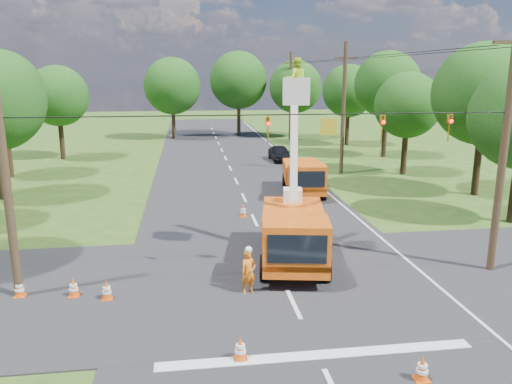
{
  "coord_description": "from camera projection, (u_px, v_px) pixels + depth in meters",
  "views": [
    {
      "loc": [
        -3.41,
        -15.33,
        7.74
      ],
      "look_at": [
        -0.49,
        5.86,
        2.6
      ],
      "focal_mm": 35.0,
      "sensor_mm": 36.0,
      "label": 1
    }
  ],
  "objects": [
    {
      "name": "pole_right_mid",
      "position": [
        343.0,
        108.0,
        38.16
      ],
      "size": [
        1.8,
        0.3,
        10.0
      ],
      "color": "#4C3823",
      "rests_on": "ground"
    },
    {
      "name": "road_main",
      "position": [
        236.0,
        182.0,
        36.3
      ],
      "size": [
        12.0,
        100.0,
        0.06
      ],
      "primitive_type": "cube",
      "color": "black",
      "rests_on": "ground"
    },
    {
      "name": "pole_right_near",
      "position": [
        505.0,
        144.0,
        18.89
      ],
      "size": [
        1.8,
        0.3,
        10.0
      ],
      "color": "#4C3823",
      "rests_on": "ground"
    },
    {
      "name": "pole_left",
      "position": [
        5.0,
        172.0,
        16.65
      ],
      "size": [
        0.3,
        0.3,
        9.0
      ],
      "color": "#4C3823",
      "rests_on": "ground"
    },
    {
      "name": "traffic_cone_3",
      "position": [
        315.0,
        211.0,
        27.27
      ],
      "size": [
        0.38,
        0.38,
        0.71
      ],
      "color": "#EC510C",
      "rests_on": "ground"
    },
    {
      "name": "tree_far_a",
      "position": [
        172.0,
        86.0,
        58.27
      ],
      "size": [
        6.6,
        6.6,
        9.5
      ],
      "color": "#382616",
      "rests_on": "ground"
    },
    {
      "name": "pole_right_far",
      "position": [
        290.0,
        96.0,
        57.42
      ],
      "size": [
        1.8,
        0.3,
        10.0
      ],
      "color": "#4C3823",
      "rests_on": "ground"
    },
    {
      "name": "distant_car",
      "position": [
        280.0,
        153.0,
        44.59
      ],
      "size": [
        1.76,
        4.13,
        1.39
      ],
      "primitive_type": "imported",
      "rotation": [
        0.0,
        0.0,
        0.03
      ],
      "color": "black",
      "rests_on": "ground"
    },
    {
      "name": "second_truck",
      "position": [
        304.0,
        176.0,
        32.34
      ],
      "size": [
        3.08,
        6.38,
        2.3
      ],
      "rotation": [
        0.0,
        0.0,
        -0.13
      ],
      "color": "orange",
      "rests_on": "ground"
    },
    {
      "name": "tree_right_d",
      "position": [
        388.0,
        84.0,
        45.37
      ],
      "size": [
        6.0,
        6.0,
        9.7
      ],
      "color": "#382616",
      "rests_on": "ground"
    },
    {
      "name": "traffic_cone_5",
      "position": [
        74.0,
        288.0,
        17.57
      ],
      "size": [
        0.38,
        0.38,
        0.71
      ],
      "color": "#EC510C",
      "rests_on": "ground"
    },
    {
      "name": "tree_right_c",
      "position": [
        408.0,
        105.0,
        37.77
      ],
      "size": [
        5.0,
        5.0,
        7.83
      ],
      "color": "#382616",
      "rests_on": "ground"
    },
    {
      "name": "signal_span",
      "position": [
        346.0,
        126.0,
        17.87
      ],
      "size": [
        18.0,
        0.29,
        1.07
      ],
      "color": "black",
      "rests_on": "ground"
    },
    {
      "name": "ground",
      "position": [
        236.0,
        182.0,
        36.3
      ],
      "size": [
        140.0,
        140.0,
        0.0
      ],
      "primitive_type": "plane",
      "color": "#284C16",
      "rests_on": "ground"
    },
    {
      "name": "traffic_cone_2",
      "position": [
        309.0,
        229.0,
        24.14
      ],
      "size": [
        0.38,
        0.38,
        0.71
      ],
      "color": "#EC510C",
      "rests_on": "ground"
    },
    {
      "name": "tree_right_e",
      "position": [
        349.0,
        91.0,
        53.14
      ],
      "size": [
        5.6,
        5.6,
        8.63
      ],
      "color": "#382616",
      "rests_on": "ground"
    },
    {
      "name": "road_cross",
      "position": [
        283.0,
        281.0,
        18.96
      ],
      "size": [
        56.0,
        10.0,
        0.07
      ],
      "primitive_type": "cube",
      "color": "black",
      "rests_on": "ground"
    },
    {
      "name": "tree_far_c",
      "position": [
        295.0,
        87.0,
        59.26
      ],
      "size": [
        6.2,
        6.2,
        9.18
      ],
      "color": "#382616",
      "rests_on": "ground"
    },
    {
      "name": "tree_far_b",
      "position": [
        238.0,
        80.0,
        61.11
      ],
      "size": [
        7.0,
        7.0,
        10.32
      ],
      "color": "#382616",
      "rests_on": "ground"
    },
    {
      "name": "tree_right_b",
      "position": [
        485.0,
        94.0,
        31.0
      ],
      "size": [
        6.4,
        6.4,
        9.65
      ],
      "color": "#382616",
      "rests_on": "ground"
    },
    {
      "name": "traffic_cone_1",
      "position": [
        422.0,
        368.0,
        12.77
      ],
      "size": [
        0.38,
        0.38,
        0.71
      ],
      "color": "#EC510C",
      "rests_on": "ground"
    },
    {
      "name": "bucket_truck",
      "position": [
        294.0,
        222.0,
        20.49
      ],
      "size": [
        3.57,
        6.96,
        8.31
      ],
      "rotation": [
        0.0,
        0.0,
        -0.18
      ],
      "color": "orange",
      "rests_on": "ground"
    },
    {
      "name": "traffic_cone_0",
      "position": [
        240.0,
        349.0,
        13.69
      ],
      "size": [
        0.38,
        0.38,
        0.71
      ],
      "color": "#EC510C",
      "rests_on": "ground"
    },
    {
      "name": "tree_left_f",
      "position": [
        58.0,
        96.0,
        44.56
      ],
      "size": [
        5.4,
        5.4,
        8.4
      ],
      "color": "#382616",
      "rests_on": "ground"
    },
    {
      "name": "traffic_cone_4",
      "position": [
        107.0,
        290.0,
        17.36
      ],
      "size": [
        0.38,
        0.38,
        0.71
      ],
      "color": "#EC510C",
      "rests_on": "ground"
    },
    {
      "name": "edge_line",
      "position": [
        311.0,
        179.0,
        37.04
      ],
      "size": [
        0.12,
        90.0,
        0.02
      ],
      "primitive_type": "cube",
      "color": "silver",
      "rests_on": "ground"
    },
    {
      "name": "traffic_cone_6",
      "position": [
        19.0,
        288.0,
        17.55
      ],
      "size": [
        0.38,
        0.38,
        0.71
      ],
      "color": "#EC510C",
      "rests_on": "ground"
    },
    {
      "name": "traffic_cone_8",
      "position": [
        243.0,
        211.0,
        27.32
      ],
      "size": [
        0.38,
        0.38,
        0.71
      ],
      "color": "#EC510C",
      "rests_on": "ground"
    },
    {
      "name": "tree_left_e",
      "position": [
        1.0,
        90.0,
        36.4
      ],
      "size": [
        5.8,
        5.8,
        9.41
      ],
      "color": "#382616",
      "rests_on": "ground"
    },
    {
      "name": "stop_bar",
      "position": [
        317.0,
        357.0,
        13.95
      ],
      "size": [
        9.0,
        0.45,
        0.02
      ],
      "primitive_type": "cube",
      "color": "silver",
      "rests_on": "ground"
    },
    {
      "name": "traffic_cone_7",
      "position": [
        294.0,
        186.0,
        33.38
      ],
      "size": [
        0.38,
        0.38,
        0.71
      ],
      "color": "#EC510C",
      "rests_on": "ground"
    },
    {
      "name": "ground_worker",
      "position": [
        249.0,
        272.0,
        17.75
      ],
      "size": [
        0.71,
        0.6,
        1.64
      ],
      "primitive_type": "imported",
      "rotation": [
        0.0,
        0.0,
        0.42
      ],
      "color": "orange",
      "rests_on": "ground"
    }
  ]
}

